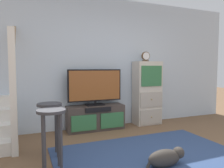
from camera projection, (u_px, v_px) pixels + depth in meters
back_wall at (105, 63)px, 4.57m from camera, size 6.40×0.12×2.70m
area_rug at (152, 158)px, 2.95m from camera, size 2.60×1.80×0.01m
media_console at (96, 118)px, 4.29m from camera, size 1.15×0.38×0.49m
television at (95, 86)px, 4.26m from camera, size 1.10×0.22×0.72m
side_cabinet at (147, 93)px, 4.72m from camera, size 0.58×0.38×1.38m
desk_clock at (146, 57)px, 4.62m from camera, size 0.19×0.08×0.21m
bar_stool_near at (51, 126)px, 2.53m from camera, size 0.34×0.34×0.75m
bar_stool_far at (50, 117)px, 2.96m from camera, size 0.34×0.34×0.75m
dog at (166, 157)px, 2.69m from camera, size 0.54×0.23×0.23m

